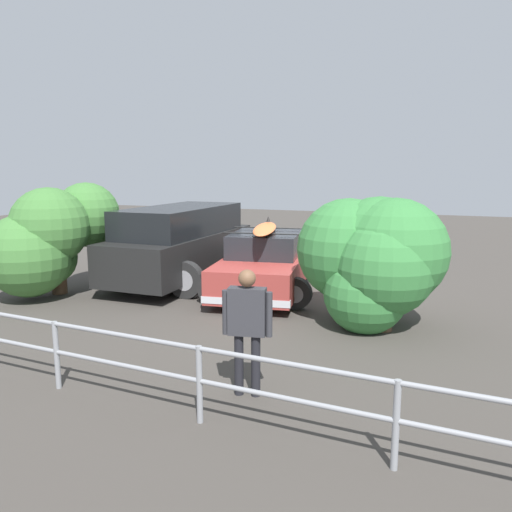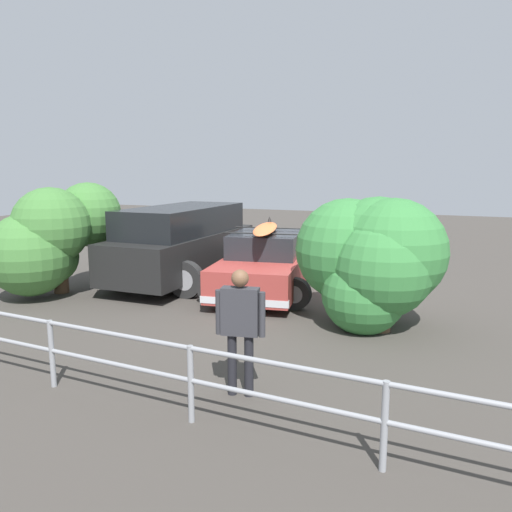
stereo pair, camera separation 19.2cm
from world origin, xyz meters
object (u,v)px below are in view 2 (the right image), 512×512
Objects in this scene: sedan_car at (266,264)px; person_bystander at (240,321)px; bush_near_left at (373,260)px; bush_near_right at (52,237)px; suv_car at (183,243)px.

sedan_car is 2.67× the size of person_bystander.
bush_near_left is at bearing -106.70° from person_bystander.
bush_near_left reaches higher than person_bystander.
sedan_car is at bearing -31.06° from bush_near_left.
bush_near_left is 0.90× the size of bush_near_right.
bush_near_right is at bearing 25.89° from sedan_car.
sedan_car reaches higher than person_bystander.
suv_car is 1.66× the size of bush_near_right.
bush_near_right reaches higher than person_bystander.
bush_near_right is at bearing 51.08° from suv_car.
person_bystander is (-3.99, 5.46, -0.01)m from suv_car.
bush_near_right is at bearing -27.32° from person_bystander.
bush_near_right is (4.31, 2.09, 0.67)m from sedan_car.
bush_near_left is at bearing 159.19° from suv_car.
person_bystander is at bearing 107.46° from sedan_car.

